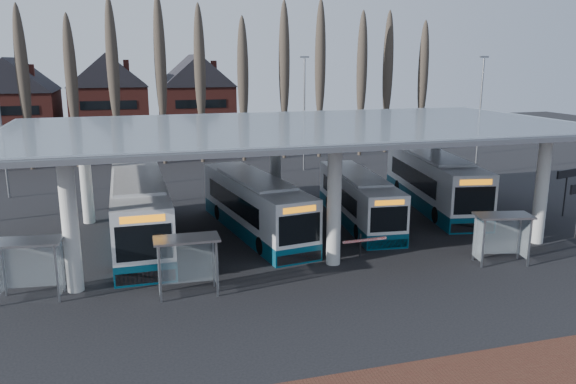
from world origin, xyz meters
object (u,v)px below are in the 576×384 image
object	(u,v)px
bus_0	(139,211)
bus_3	(433,182)
bus_2	(358,199)
shelter_2	(501,227)
shelter_0	(29,255)
bus_1	(255,206)
shelter_1	(187,252)

from	to	relation	value
bus_0	bus_3	world-z (taller)	bus_0
bus_2	bus_3	distance (m)	6.83
shelter_2	bus_2	bearing A→B (deg)	125.95
shelter_0	shelter_2	size ratio (longest dim) A/B	1.00
shelter_0	bus_2	bearing A→B (deg)	27.42
shelter_2	bus_1	bearing A→B (deg)	153.53
bus_0	bus_1	bearing A→B (deg)	-0.68
bus_0	bus_3	bearing A→B (deg)	6.93
bus_2	shelter_1	size ratio (longest dim) A/B	4.00
bus_1	shelter_2	size ratio (longest dim) A/B	4.15
bus_2	shelter_0	distance (m)	19.12
shelter_0	shelter_1	distance (m)	6.53
bus_2	shelter_0	bearing A→B (deg)	-152.70
bus_2	bus_3	bearing A→B (deg)	24.33
bus_1	shelter_0	xyz separation A→B (m)	(-11.16, -6.53, 0.33)
bus_2	shelter_1	distance (m)	14.11
bus_1	bus_3	distance (m)	13.38
bus_1	bus_3	bearing A→B (deg)	2.42
bus_1	shelter_1	world-z (taller)	bus_1
bus_3	shelter_2	bearing A→B (deg)	-93.49
bus_0	bus_2	size ratio (longest dim) A/B	1.18
bus_0	shelter_1	size ratio (longest dim) A/B	4.71
shelter_0	shelter_1	size ratio (longest dim) A/B	1.05
shelter_0	shelter_1	world-z (taller)	shelter_0
bus_0	shelter_2	distance (m)	19.02
bus_3	bus_2	bearing A→B (deg)	-151.84
bus_0	shelter_0	size ratio (longest dim) A/B	4.47
bus_3	shelter_0	distance (m)	25.93
bus_2	shelter_0	world-z (taller)	bus_2
shelter_2	shelter_1	bearing A→B (deg)	-169.81
bus_0	bus_2	world-z (taller)	bus_0
bus_0	shelter_2	bearing A→B (deg)	-26.56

